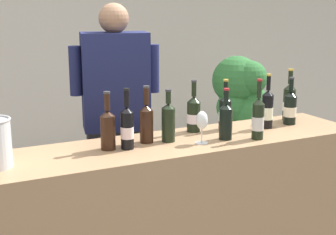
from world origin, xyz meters
The scene contains 16 objects.
wall_back centered at (0.00, 2.60, 1.40)m, with size 8.00×0.10×2.80m, color beige.
counter centered at (0.00, 0.00, 0.48)m, with size 2.49×0.54×0.96m, color #9E7A56.
wine_bottle_0 centered at (0.27, 0.16, 1.07)m, with size 0.08×0.08×0.33m.
wine_bottle_1 centered at (0.74, 0.03, 1.08)m, with size 0.07×0.07×0.35m.
wine_bottle_2 centered at (0.03, 0.03, 1.08)m, with size 0.08×0.08×0.31m.
wine_bottle_3 centered at (-0.10, 0.06, 1.08)m, with size 0.08×0.08×0.33m.
wine_bottle_4 centered at (0.94, 0.05, 1.07)m, with size 0.08×0.08×0.31m.
wine_bottle_5 centered at (-0.34, 0.03, 1.08)m, with size 0.08×0.08×0.32m.
wine_bottle_6 centered at (0.52, -0.16, 1.09)m, with size 0.07×0.07×0.36m.
wine_bottle_7 centered at (0.35, -0.08, 1.07)m, with size 0.08×0.08×0.31m.
wine_bottle_8 centered at (1.00, 0.14, 1.09)m, with size 0.08×0.08×0.35m.
wine_bottle_9 centered at (-0.24, -0.01, 1.08)m, with size 0.07×0.07×0.34m.
wine_bottle_10 centered at (0.47, 0.11, 1.07)m, with size 0.08×0.08×0.32m.
wine_glass centered at (0.18, -0.09, 1.09)m, with size 0.07×0.07×0.19m.
person_server centered at (-0.09, 0.59, 0.85)m, with size 0.58×0.33×1.75m.
potted_shrub centered at (1.44, 1.31, 0.81)m, with size 0.52×0.56×1.27m.
Camera 1 is at (-1.19, -2.44, 1.75)m, focal length 52.38 mm.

